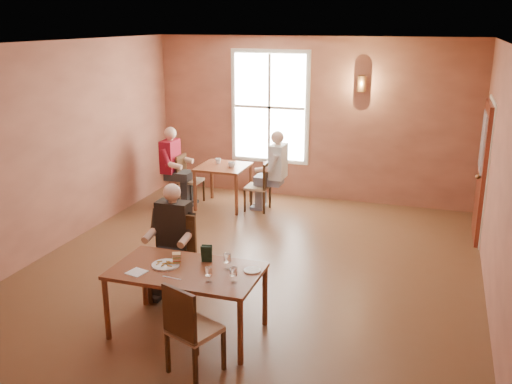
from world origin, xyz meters
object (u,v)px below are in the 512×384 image
(main_table, at_px, (188,301))
(second_table, at_px, (223,186))
(chair_diner_white, at_px, (258,186))
(diner_white, at_px, (259,172))
(diner_maroon, at_px, (189,167))
(chair_empty, at_px, (195,328))
(diner_main, at_px, (170,249))
(chair_diner_main, at_px, (172,260))
(chair_diner_maroon, at_px, (191,179))

(main_table, height_order, second_table, second_table)
(chair_diner_white, relative_size, diner_white, 0.65)
(diner_white, bearing_deg, diner_maroon, 90.00)
(chair_empty, relative_size, diner_white, 0.68)
(chair_diner_white, bearing_deg, diner_maroon, 90.00)
(diner_main, height_order, chair_diner_white, diner_main)
(diner_main, distance_m, chair_diner_white, 3.59)
(chair_empty, height_order, diner_white, diner_white)
(chair_diner_main, xyz_separation_m, second_table, (-0.73, 3.55, -0.13))
(diner_main, xyz_separation_m, chair_empty, (0.88, -1.27, -0.19))
(diner_maroon, bearing_deg, main_table, 24.39)
(chair_diner_main, distance_m, second_table, 3.63)
(diner_maroon, bearing_deg, chair_diner_main, 21.58)
(second_table, bearing_deg, chair_empty, -71.69)
(second_table, relative_size, diner_white, 0.62)
(diner_main, distance_m, second_table, 3.67)
(chair_diner_white, bearing_deg, second_table, 90.00)
(chair_empty, relative_size, diner_maroon, 0.69)
(main_table, distance_m, chair_empty, 0.76)
(diner_main, distance_m, chair_empty, 1.56)
(main_table, xyz_separation_m, diner_maroon, (-1.91, 4.20, 0.32))
(chair_diner_main, bearing_deg, chair_empty, 124.12)
(second_table, distance_m, diner_white, 0.75)
(main_table, xyz_separation_m, chair_diner_white, (-0.58, 4.20, 0.08))
(main_table, height_order, diner_maroon, diner_maroon)
(diner_white, bearing_deg, chair_empty, -169.20)
(diner_main, relative_size, chair_diner_white, 1.49)
(diner_maroon, bearing_deg, chair_empty, 25.22)
(chair_diner_main, xyz_separation_m, chair_diner_maroon, (-1.38, 3.55, -0.06))
(diner_white, xyz_separation_m, chair_diner_maroon, (-1.33, 0.00, -0.24))
(diner_main, xyz_separation_m, second_table, (-0.73, 3.58, -0.29))
(diner_main, bearing_deg, diner_white, -89.27)
(main_table, xyz_separation_m, chair_diner_maroon, (-1.88, 4.20, 0.08))
(main_table, distance_m, chair_diner_white, 4.24)
(diner_white, bearing_deg, diner_main, -179.27)
(chair_diner_maroon, distance_m, diner_maroon, 0.24)
(second_table, xyz_separation_m, diner_white, (0.68, 0.00, 0.31))
(diner_maroon, bearing_deg, diner_white, 90.00)
(chair_empty, bearing_deg, chair_diner_main, 146.07)
(diner_white, bearing_deg, chair_diner_main, -179.27)
(second_table, bearing_deg, chair_diner_white, 0.00)
(second_table, relative_size, chair_diner_white, 0.96)
(main_table, relative_size, diner_maroon, 1.15)
(chair_empty, distance_m, diner_white, 4.94)
(main_table, distance_m, chair_diner_main, 0.83)
(diner_maroon, bearing_deg, second_table, 90.00)
(chair_diner_main, height_order, second_table, chair_diner_main)
(diner_main, xyz_separation_m, chair_diner_maroon, (-1.38, 3.58, -0.22))
(diner_main, distance_m, diner_white, 3.58)
(main_table, xyz_separation_m, chair_empty, (0.38, -0.65, 0.10))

